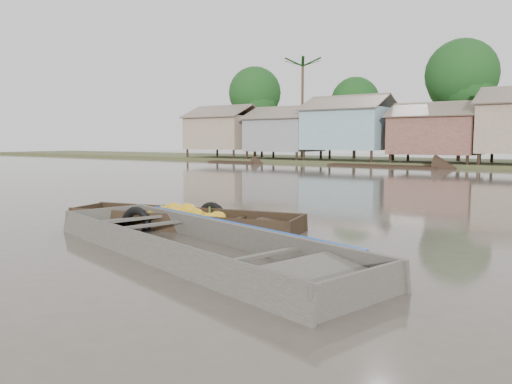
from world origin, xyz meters
The scene contains 3 objects.
ground centered at (0.00, 0.00, 0.00)m, with size 120.00×120.00×0.00m, color #50463D.
banana_boat centered at (-1.45, 0.48, 0.14)m, with size 5.40×2.37×0.74m.
viewer_boat centered at (0.58, -1.31, 0.05)m, with size 7.20×3.55×0.56m.
Camera 1 is at (5.96, -7.36, 1.88)m, focal length 35.00 mm.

